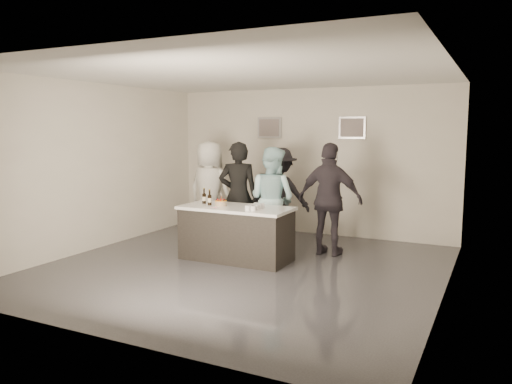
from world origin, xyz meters
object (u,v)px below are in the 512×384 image
Objects in this scene: beer_bottle_b at (210,197)px; bar_counter at (236,233)px; person_main_black at (238,195)px; person_main_blue at (272,199)px; beer_bottle_a at (204,196)px; person_guest_left at (210,190)px; person_guest_right at (330,199)px; person_guest_back at (280,194)px; cake at (221,203)px.

bar_counter is at bearing 5.47° from beer_bottle_b.
person_main_black is at bearing 115.67° from bar_counter.
beer_bottle_a is at bearing 52.92° from person_main_blue.
person_guest_left is 2.58m from person_guest_right.
person_guest_left is at bearing -53.07° from person_main_black.
bar_counter is 0.95× the size of person_main_black.
bar_counter is 0.96× the size of person_guest_left.
beer_bottle_b is 0.14× the size of person_guest_back.
beer_bottle_b is (0.17, -0.10, 0.00)m from beer_bottle_a.
person_main_black is 1.09m from person_guest_back.
bar_counter is at bearing 4.97° from cake.
bar_counter is 1.03× the size of person_guest_back.
person_guest_back is (0.68, 1.70, -0.12)m from beer_bottle_a.
beer_bottle_a is at bearing 29.19° from person_guest_right.
bar_counter is 0.88m from beer_bottle_a.
person_main_black reaches higher than person_guest_back.
person_guest_left is (-0.79, 1.30, -0.06)m from beer_bottle_b.
person_guest_left is at bearing 135.54° from bar_counter.
person_guest_left is (-1.54, 0.40, 0.04)m from person_main_blue.
person_guest_left is 1.07× the size of person_guest_back.
person_guest_right is (1.57, 1.03, 0.04)m from cake.
beer_bottle_a is 1.22m from person_main_blue.
beer_bottle_a is 1.83m from person_guest_back.
cake is 0.77× the size of beer_bottle_a.
beer_bottle_b reaches higher than bar_counter.
beer_bottle_b is at bearing 33.92° from person_guest_right.
person_main_black is 1.00× the size of person_guest_right.
person_guest_back reaches higher than cake.
person_guest_back is (0.38, 1.02, -0.07)m from person_main_black.
beer_bottle_a is at bearing 149.17° from beer_bottle_b.
cake is 0.10× the size of person_main_black.
person_guest_right is (1.95, 0.95, -0.06)m from beer_bottle_a.
bar_counter is 1.01m from person_main_blue.
person_main_black reaches higher than person_guest_left.
person_guest_back is at bearing -156.34° from person_guest_left.
beer_bottle_b is at bearing 123.99° from person_guest_left.
person_main_blue is 1.03× the size of person_guest_back.
beer_bottle_a is 0.14× the size of person_main_blue.
cake is at bearing 130.57° from person_guest_left.
person_main_blue is (0.92, 0.79, -0.10)m from beer_bottle_a.
person_main_blue is at bearing 168.04° from person_guest_left.
person_guest_left is at bearing -2.22° from person_guest_right.
person_guest_right reaches higher than person_guest_left.
person_guest_left is at bearing 128.02° from cake.
beer_bottle_b reaches higher than cake.
person_main_blue is at bearing 166.48° from person_main_black.
bar_counter is at bearing 82.80° from person_guest_back.
beer_bottle_a and beer_bottle_b have the same top height.
person_main_black is at bearing 63.06° from person_guest_back.
beer_bottle_b is 0.13× the size of person_guest_left.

